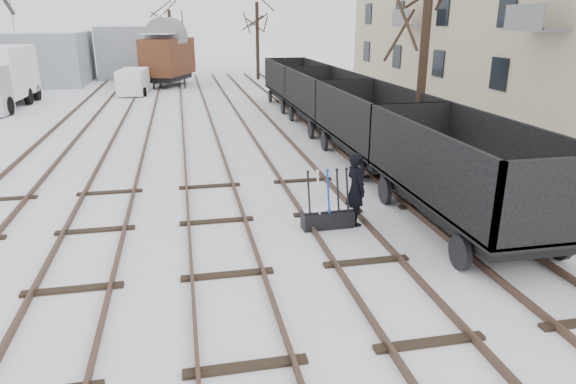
% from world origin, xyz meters
% --- Properties ---
extents(ground, '(120.00, 120.00, 0.00)m').
position_xyz_m(ground, '(0.00, 0.00, 0.00)').
color(ground, white).
rests_on(ground, ground).
extents(tracks, '(13.90, 52.00, 0.16)m').
position_xyz_m(tracks, '(-0.00, 13.67, 0.07)').
color(tracks, black).
rests_on(tracks, ground).
extents(shed_left, '(10.00, 8.00, 4.10)m').
position_xyz_m(shed_left, '(-13.00, 36.00, 2.05)').
color(shed_left, '#8B939D').
rests_on(shed_left, ground).
extents(shed_right, '(7.00, 6.00, 4.50)m').
position_xyz_m(shed_right, '(-4.00, 40.00, 2.25)').
color(shed_right, '#8B939D').
rests_on(shed_right, ground).
extents(ground_frame, '(1.32, 0.48, 1.49)m').
position_xyz_m(ground_frame, '(2.72, 2.09, 0.28)').
color(ground_frame, black).
rests_on(ground_frame, ground).
extents(worker, '(0.58, 0.76, 1.89)m').
position_xyz_m(worker, '(3.47, 2.19, 0.94)').
color(worker, black).
rests_on(worker, ground).
extents(freight_wagon_a, '(2.60, 6.51, 2.66)m').
position_xyz_m(freight_wagon_a, '(6.00, 1.41, 1.02)').
color(freight_wagon_a, black).
rests_on(freight_wagon_a, ground).
extents(freight_wagon_b, '(2.60, 6.51, 2.66)m').
position_xyz_m(freight_wagon_b, '(6.00, 7.81, 1.02)').
color(freight_wagon_b, black).
rests_on(freight_wagon_b, ground).
extents(freight_wagon_c, '(2.60, 6.51, 2.66)m').
position_xyz_m(freight_wagon_c, '(6.00, 14.21, 1.02)').
color(freight_wagon_c, black).
rests_on(freight_wagon_c, ground).
extents(freight_wagon_d, '(2.60, 6.51, 2.66)m').
position_xyz_m(freight_wagon_d, '(6.00, 20.61, 1.02)').
color(freight_wagon_d, black).
rests_on(freight_wagon_d, ground).
extents(box_van_wagon, '(4.51, 5.88, 3.99)m').
position_xyz_m(box_van_wagon, '(-1.51, 32.44, 2.33)').
color(box_van_wagon, black).
rests_on(box_van_wagon, ground).
extents(panel_van, '(2.05, 4.05, 1.72)m').
position_xyz_m(panel_van, '(-3.89, 28.15, 0.90)').
color(panel_van, white).
rests_on(panel_van, ground).
extents(tree_near, '(0.30, 0.30, 6.58)m').
position_xyz_m(tree_near, '(7.23, 6.69, 3.29)').
color(tree_near, black).
rests_on(tree_near, ground).
extents(tree_far_left, '(0.30, 0.30, 5.82)m').
position_xyz_m(tree_far_left, '(-1.30, 42.00, 2.91)').
color(tree_far_left, black).
rests_on(tree_far_left, ground).
extents(tree_far_right, '(0.30, 0.30, 6.36)m').
position_xyz_m(tree_far_right, '(5.99, 35.67, 3.18)').
color(tree_far_right, black).
rests_on(tree_far_right, ground).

